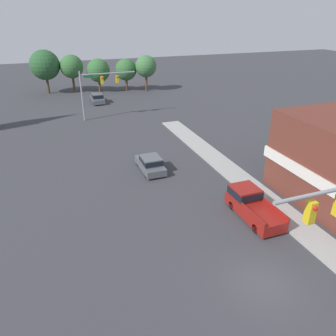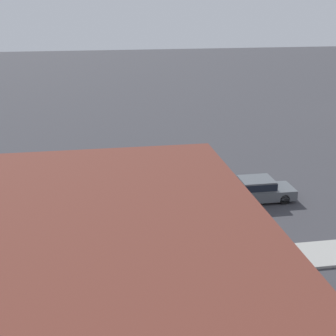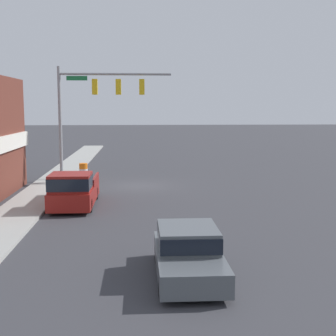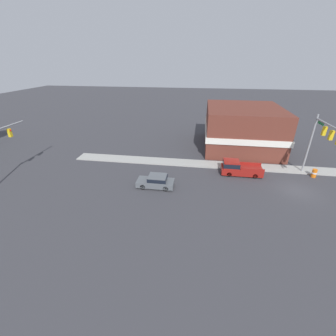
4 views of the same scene
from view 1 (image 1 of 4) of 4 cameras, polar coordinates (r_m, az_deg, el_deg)
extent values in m
plane|color=#38383D|center=(20.63, 16.25, -18.79)|extent=(200.00, 200.00, 0.00)
cube|color=gold|center=(15.21, 23.54, -7.06)|extent=(0.36, 0.36, 1.05)
sphere|color=red|center=(14.94, 24.26, -6.41)|extent=(0.22, 0.22, 0.22)
cylinder|color=gray|center=(47.97, -14.73, 11.94)|extent=(0.22, 0.22, 6.84)
cylinder|color=gray|center=(47.94, -10.45, 15.90)|extent=(7.63, 0.18, 0.18)
cube|color=gold|center=(47.94, -11.42, 14.77)|extent=(0.36, 0.36, 1.05)
sphere|color=red|center=(47.69, -11.41, 15.10)|extent=(0.22, 0.22, 0.22)
cube|color=gold|center=(48.32, -8.84, 15.05)|extent=(0.36, 0.36, 1.05)
sphere|color=red|center=(48.07, -8.81, 15.38)|extent=(0.22, 0.22, 0.22)
cube|color=#196B38|center=(47.59, -13.61, 15.20)|extent=(1.40, 0.04, 0.30)
cylinder|color=black|center=(33.08, -5.23, 0.91)|extent=(0.22, 0.66, 0.66)
cylinder|color=black|center=(33.52, -2.43, 1.34)|extent=(0.22, 0.66, 0.66)
cylinder|color=black|center=(30.71, -3.85, -1.08)|extent=(0.22, 0.66, 0.66)
cylinder|color=black|center=(31.18, -0.85, -0.59)|extent=(0.22, 0.66, 0.66)
cube|color=#51565B|center=(32.03, -3.11, 0.47)|extent=(1.92, 4.40, 0.66)
cube|color=#51565B|center=(31.52, -3.00, 1.36)|extent=(1.77, 2.11, 0.65)
cube|color=black|center=(31.52, -3.00, 1.36)|extent=(1.79, 2.20, 0.46)
cylinder|color=black|center=(59.44, -13.20, 11.56)|extent=(0.22, 0.66, 0.66)
cylinder|color=black|center=(59.67, -11.60, 11.77)|extent=(0.22, 0.66, 0.66)
cylinder|color=black|center=(56.78, -12.78, 10.96)|extent=(0.22, 0.66, 0.66)
cylinder|color=black|center=(57.01, -11.11, 11.17)|extent=(0.22, 0.66, 0.66)
cube|color=#51565B|center=(58.17, -12.20, 11.57)|extent=(1.88, 4.46, 0.70)
cube|color=#51565B|center=(57.75, -12.22, 12.19)|extent=(1.73, 2.14, 0.72)
cube|color=black|center=(57.75, -12.22, 12.19)|extent=(1.75, 2.23, 0.51)
cylinder|color=black|center=(26.35, 11.09, -6.43)|extent=(0.22, 0.66, 0.66)
cylinder|color=black|center=(27.26, 14.44, -5.63)|extent=(0.22, 0.66, 0.66)
cylinder|color=black|center=(24.15, 15.04, -10.17)|extent=(0.22, 0.66, 0.66)
cylinder|color=black|center=(25.15, 18.55, -9.11)|extent=(0.22, 0.66, 0.66)
cube|color=maroon|center=(25.54, 14.79, -7.24)|extent=(2.06, 5.22, 0.85)
cube|color=maroon|center=(26.09, 13.27, -4.13)|extent=(1.96, 1.98, 0.85)
cube|color=black|center=(26.09, 13.27, -4.13)|extent=(1.98, 2.06, 0.59)
cube|color=maroon|center=(23.95, 14.54, -7.89)|extent=(0.12, 2.94, 0.35)
cube|color=maroon|center=(25.01, 18.25, -6.87)|extent=(0.12, 2.94, 0.35)
cylinder|color=#4C3823|center=(67.56, -20.16, 13.27)|extent=(0.44, 0.44, 2.78)
sphere|color=#28562D|center=(66.95, -20.67, 16.44)|extent=(5.40, 5.40, 5.40)
cylinder|color=#4C3823|center=(66.80, -16.08, 13.75)|extent=(0.44, 0.44, 2.91)
sphere|color=#336633|center=(66.24, -16.45, 16.59)|extent=(4.26, 4.26, 4.26)
cylinder|color=#4C3823|center=(66.27, -11.80, 13.74)|extent=(0.44, 0.44, 2.09)
sphere|color=#336633|center=(65.75, -12.04, 16.28)|extent=(4.31, 4.31, 4.31)
cylinder|color=#4C3823|center=(66.52, -7.20, 14.14)|extent=(0.44, 0.44, 2.17)
sphere|color=#336633|center=(66.01, -7.34, 16.63)|extent=(4.07, 4.07, 4.07)
cylinder|color=#4C3823|center=(65.85, -3.78, 14.47)|extent=(0.44, 0.44, 2.85)
sphere|color=#3D703D|center=(65.31, -3.87, 17.26)|extent=(4.03, 4.03, 4.03)
camera|label=2|loc=(39.09, 45.44, 15.80)|focal=50.00mm
camera|label=3|loc=(43.35, -6.94, 13.48)|focal=50.00mm
camera|label=4|loc=(26.92, -55.23, 14.78)|focal=24.00mm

